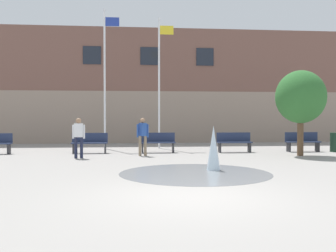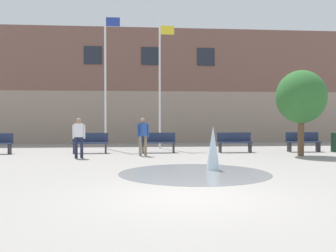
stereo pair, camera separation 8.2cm
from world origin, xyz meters
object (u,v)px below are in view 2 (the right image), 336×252
at_px(park_bench_under_right_flagpole, 235,142).
at_px(teen_by_trashcan, 79,135).
at_px(park_bench_under_left_flagpole, 90,143).
at_px(park_bench_center, 158,142).
at_px(park_bench_far_right, 303,141).
at_px(flagpole_right, 160,79).
at_px(street_tree_near_building, 301,97).
at_px(adult_in_red, 143,134).
at_px(flagpole_left, 106,75).

height_order(park_bench_under_right_flagpole, teen_by_trashcan, teen_by_trashcan).
relative_size(park_bench_under_left_flagpole, park_bench_center, 1.00).
distance_m(park_bench_center, park_bench_far_right, 6.82).
xyz_separation_m(park_bench_center, park_bench_far_right, (6.82, -0.16, 0.00)).
bearing_deg(park_bench_center, flagpole_right, 83.47).
distance_m(park_bench_under_right_flagpole, street_tree_near_building, 3.58).
relative_size(park_bench_under_right_flagpole, adult_in_red, 1.01).
relative_size(park_bench_center, street_tree_near_building, 0.45).
xyz_separation_m(park_bench_under_right_flagpole, flagpole_left, (-6.04, 2.59, 3.32)).
relative_size(park_bench_far_right, adult_in_red, 1.01).
xyz_separation_m(adult_in_red, flagpole_left, (-1.78, 3.86, 2.86)).
height_order(park_bench_far_right, adult_in_red, adult_in_red).
height_order(teen_by_trashcan, street_tree_near_building, street_tree_near_building).
bearing_deg(park_bench_under_left_flagpole, teen_by_trashcan, -95.53).
bearing_deg(flagpole_right, street_tree_near_building, -38.37).
distance_m(park_bench_under_right_flagpole, flagpole_left, 7.36).
distance_m(park_bench_under_left_flagpole, adult_in_red, 2.79).
distance_m(park_bench_far_right, adult_in_red, 7.68).
bearing_deg(park_bench_under_right_flagpole, park_bench_center, 176.88).
relative_size(park_bench_under_right_flagpole, park_bench_far_right, 1.00).
bearing_deg(flagpole_right, park_bench_under_left_flagpole, -144.22).
xyz_separation_m(park_bench_far_right, flagpole_right, (-6.54, 2.57, 3.13)).
bearing_deg(park_bench_far_right, park_bench_under_right_flagpole, -179.50).
distance_m(adult_in_red, flagpole_right, 4.80).
relative_size(park_bench_under_left_flagpole, flagpole_right, 0.24).
height_order(park_bench_under_left_flagpole, flagpole_left, flagpole_left).
bearing_deg(park_bench_under_left_flagpole, park_bench_center, 0.20).
bearing_deg(park_bench_under_left_flagpole, park_bench_far_right, -0.89).
height_order(park_bench_far_right, flagpole_right, flagpole_right).
height_order(park_bench_center, park_bench_far_right, same).
bearing_deg(teen_by_trashcan, park_bench_far_right, 7.77).
bearing_deg(park_bench_far_right, teen_by_trashcan, -168.73).
relative_size(park_bench_center, park_bench_under_right_flagpole, 1.00).
xyz_separation_m(park_bench_far_right, flagpole_left, (-9.33, 2.57, 3.32)).
relative_size(adult_in_red, teen_by_trashcan, 1.00).
height_order(park_bench_center, flagpole_left, flagpole_left).
bearing_deg(park_bench_far_right, park_bench_under_left_flagpole, 179.11).
bearing_deg(street_tree_near_building, teen_by_trashcan, -179.10).
xyz_separation_m(park_bench_center, street_tree_near_building, (5.87, -2.03, 1.98)).
bearing_deg(park_bench_under_left_flagpole, adult_in_red, -31.75).
bearing_deg(park_bench_under_right_flagpole, park_bench_under_left_flagpole, 178.42).
bearing_deg(teen_by_trashcan, park_bench_center, 30.03).
distance_m(park_bench_under_left_flagpole, flagpole_left, 4.14).
xyz_separation_m(teen_by_trashcan, street_tree_near_building, (9.16, 0.14, 1.53)).
height_order(park_bench_under_left_flagpole, teen_by_trashcan, teen_by_trashcan).
distance_m(adult_in_red, teen_by_trashcan, 2.65).
height_order(adult_in_red, teen_by_trashcan, same).
relative_size(teen_by_trashcan, street_tree_near_building, 0.44).
height_order(flagpole_left, flagpole_right, flagpole_left).
bearing_deg(park_bench_far_right, flagpole_right, 158.58).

